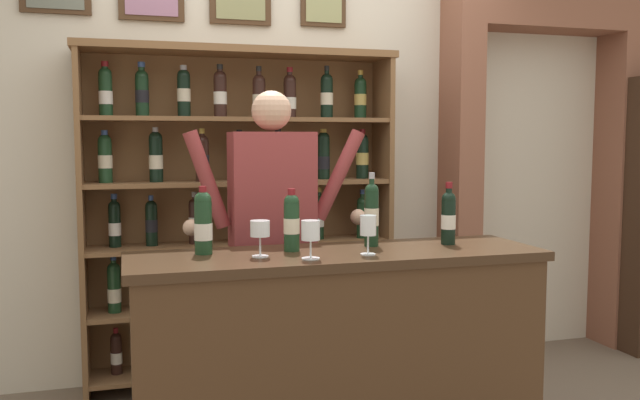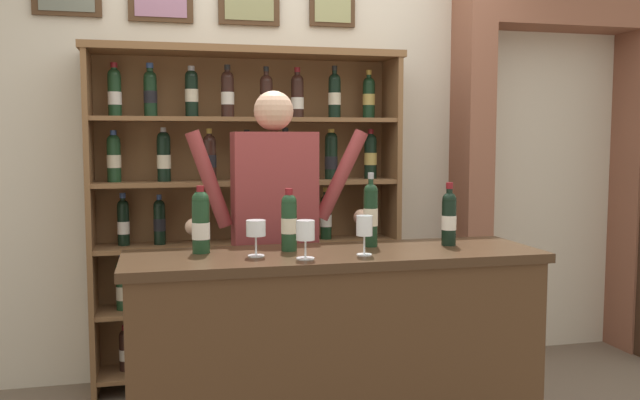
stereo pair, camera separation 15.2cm
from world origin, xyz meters
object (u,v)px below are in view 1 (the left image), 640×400
(tasting_bottle_grappa, at_px, (372,213))
(wine_glass_right, at_px, (260,231))
(wine_glass_spare, at_px, (311,233))
(wine_glass_center, at_px, (368,227))
(wine_shelf, at_px, (240,206))
(tasting_counter, at_px, (338,361))
(tasting_bottle_vin_santo, at_px, (448,216))
(tasting_bottle_bianco, at_px, (292,221))
(shopkeeper, at_px, (272,221))
(tasting_bottle_prosecco, at_px, (203,222))

(tasting_bottle_grappa, distance_m, wine_glass_right, 0.55)
(tasting_bottle_grappa, relative_size, wine_glass_right, 2.21)
(wine_glass_spare, bearing_deg, wine_glass_center, 6.08)
(wine_shelf, distance_m, tasting_counter, 1.33)
(wine_shelf, distance_m, tasting_bottle_vin_santo, 1.37)
(wine_glass_right, bearing_deg, wine_glass_center, -10.21)
(wine_glass_center, bearing_deg, tasting_bottle_vin_santo, 19.53)
(tasting_bottle_vin_santo, distance_m, wine_glass_spare, 0.73)
(tasting_bottle_bianco, xyz_separation_m, tasting_bottle_vin_santo, (0.73, -0.02, -0.00))
(tasting_bottle_vin_santo, bearing_deg, wine_glass_center, -160.47)
(wine_shelf, height_order, tasting_bottle_vin_santo, wine_shelf)
(wine_shelf, bearing_deg, wine_glass_right, -95.86)
(wine_shelf, xyz_separation_m, tasting_bottle_bianco, (0.03, -1.11, 0.04))
(wine_shelf, bearing_deg, tasting_counter, -79.54)
(wine_glass_spare, height_order, wine_glass_center, wine_glass_center)
(wine_shelf, distance_m, tasting_bottle_grappa, 1.16)
(tasting_bottle_vin_santo, relative_size, wine_glass_center, 1.72)
(shopkeeper, bearing_deg, tasting_bottle_prosecco, -133.18)
(tasting_bottle_bianco, distance_m, wine_glass_spare, 0.21)
(wine_glass_spare, relative_size, wine_glass_right, 1.04)
(tasting_counter, distance_m, tasting_bottle_bianco, 0.64)
(wine_shelf, distance_m, shopkeeper, 0.67)
(tasting_bottle_vin_santo, bearing_deg, tasting_bottle_grappa, 171.81)
(tasting_bottle_prosecco, distance_m, tasting_bottle_bianco, 0.37)
(tasting_counter, xyz_separation_m, wine_glass_center, (0.10, -0.11, 0.60))
(shopkeeper, xyz_separation_m, tasting_bottle_bianco, (-0.01, -0.44, 0.06))
(wine_shelf, height_order, wine_glass_center, wine_shelf)
(wine_shelf, height_order, wine_glass_spare, wine_shelf)
(tasting_counter, relative_size, shopkeeper, 1.06)
(tasting_counter, distance_m, tasting_bottle_prosecco, 0.84)
(tasting_counter, bearing_deg, wine_glass_center, -48.22)
(wine_glass_spare, xyz_separation_m, wine_glass_center, (0.25, 0.03, 0.01))
(wine_glass_center, bearing_deg, tasting_bottle_grappa, 65.82)
(tasting_bottle_prosecco, xyz_separation_m, tasting_bottle_grappa, (0.75, -0.00, 0.02))
(shopkeeper, height_order, tasting_bottle_vin_santo, shopkeeper)
(shopkeeper, relative_size, tasting_bottle_bianco, 6.23)
(tasting_bottle_grappa, height_order, wine_glass_center, tasting_bottle_grappa)
(tasting_bottle_bianco, bearing_deg, wine_glass_spare, -82.85)
(shopkeeper, height_order, wine_glass_right, shopkeeper)
(wine_shelf, bearing_deg, shopkeeper, -86.18)
(tasting_bottle_grappa, distance_m, wine_glass_spare, 0.42)
(shopkeeper, height_order, tasting_bottle_grappa, shopkeeper)
(tasting_bottle_bianco, bearing_deg, tasting_bottle_grappa, 4.31)
(tasting_bottle_grappa, bearing_deg, wine_glass_right, -166.19)
(tasting_counter, height_order, tasting_bottle_vin_santo, tasting_bottle_vin_santo)
(wine_glass_right, bearing_deg, shopkeeper, 72.68)
(tasting_bottle_prosecco, bearing_deg, wine_glass_right, -32.25)
(tasting_bottle_grappa, xyz_separation_m, wine_glass_right, (-0.53, -0.13, -0.04))
(tasting_bottle_grappa, bearing_deg, tasting_bottle_vin_santo, -8.19)
(wine_glass_spare, bearing_deg, tasting_bottle_prosecco, 148.79)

